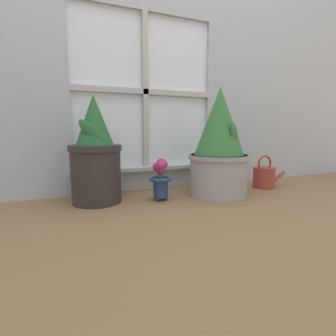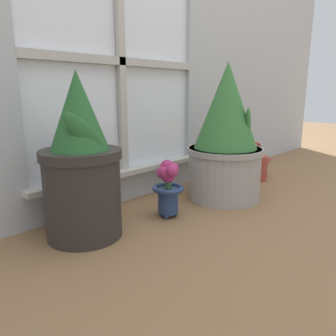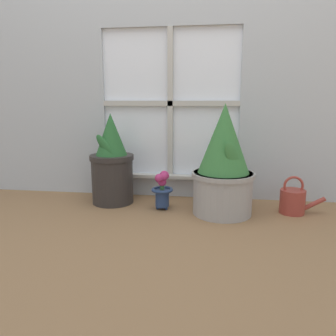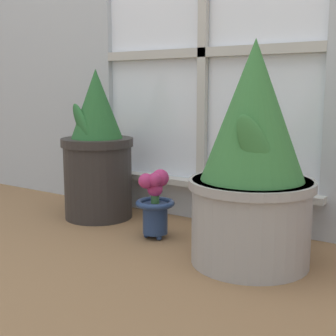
{
  "view_description": "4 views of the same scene",
  "coord_description": "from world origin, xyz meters",
  "views": [
    {
      "loc": [
        -0.56,
        -1.24,
        0.42
      ],
      "look_at": [
        0.04,
        0.2,
        0.19
      ],
      "focal_mm": 28.0,
      "sensor_mm": 36.0,
      "label": 1
    },
    {
      "loc": [
        -0.99,
        -0.74,
        0.54
      ],
      "look_at": [
        0.02,
        0.22,
        0.21
      ],
      "focal_mm": 35.0,
      "sensor_mm": 36.0,
      "label": 2
    },
    {
      "loc": [
        0.3,
        -1.82,
        0.69
      ],
      "look_at": [
        0.02,
        0.21,
        0.27
      ],
      "focal_mm": 35.0,
      "sensor_mm": 36.0,
      "label": 3
    },
    {
      "loc": [
        0.93,
        -1.13,
        0.53
      ],
      "look_at": [
        0.04,
        0.19,
        0.26
      ],
      "focal_mm": 50.0,
      "sensor_mm": 36.0,
      "label": 4
    }
  ],
  "objects": [
    {
      "name": "ground_plane",
      "position": [
        0.0,
        0.0,
        0.0
      ],
      "size": [
        10.0,
        10.0,
        0.0
      ],
      "primitive_type": "plane",
      "color": "olive"
    },
    {
      "name": "potted_plant_left",
      "position": [
        -0.37,
        0.28,
        0.27
      ],
      "size": [
        0.29,
        0.29,
        0.61
      ],
      "color": "#2D2826",
      "rests_on": "ground_plane"
    },
    {
      "name": "potted_plant_right",
      "position": [
        0.37,
        0.15,
        0.31
      ],
      "size": [
        0.38,
        0.38,
        0.67
      ],
      "color": "#9E9993",
      "rests_on": "ground_plane"
    },
    {
      "name": "flower_vase",
      "position": [
        -0.01,
        0.18,
        0.14
      ],
      "size": [
        0.14,
        0.14,
        0.25
      ],
      "color": "navy",
      "rests_on": "ground_plane"
    },
    {
      "name": "watering_can",
      "position": [
        0.81,
        0.22,
        0.08
      ],
      "size": [
        0.27,
        0.15,
        0.24
      ],
      "color": "#99382D",
      "rests_on": "ground_plane"
    }
  ]
}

